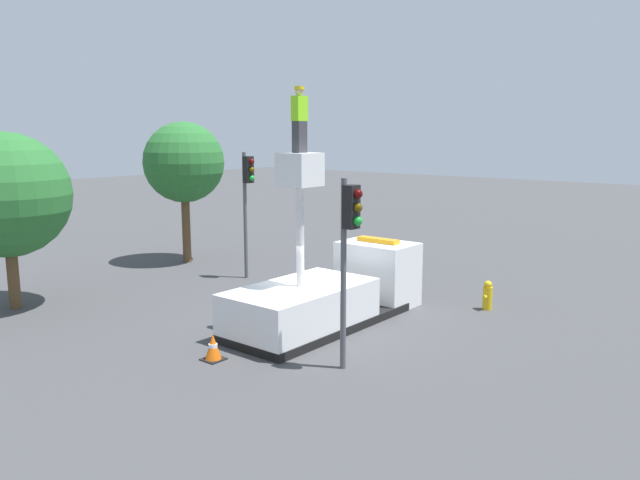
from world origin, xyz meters
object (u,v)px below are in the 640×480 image
worker (299,120)px  traffic_cone_rear (213,348)px  tree_right_bg (6,195)px  traffic_light_pole (349,236)px  traffic_light_across (247,190)px  bucket_truck (329,294)px  fire_hydrant (488,296)px  tree_left_bg (184,163)px

worker → traffic_cone_rear: worker is taller
tree_right_bg → worker: bearing=-65.7°
traffic_light_pole → traffic_light_across: bearing=59.1°
worker → traffic_cone_rear: (-3.01, 0.26, -5.61)m
traffic_light_pole → tree_right_bg: bearing=102.5°
tree_right_bg → traffic_light_across: bearing=-20.2°
worker → tree_right_bg: bearing=114.3°
bucket_truck → traffic_light_across: 6.91m
fire_hydrant → tree_right_bg: (-9.46, 11.85, 3.19)m
worker → tree_left_bg: (4.25, 10.26, -1.62)m
bucket_truck → traffic_cone_rear: (-4.31, 0.26, -0.53)m
worker → tree_left_bg: size_ratio=0.29×
traffic_light_across → fire_hydrant: size_ratio=5.16×
worker → traffic_light_pole: size_ratio=0.38×
fire_hydrant → tree_left_bg: bearing=95.4°
traffic_light_across → tree_right_bg: tree_right_bg is taller
bucket_truck → worker: bearing=180.0°
traffic_light_across → fire_hydrant: (1.77, -9.02, -2.99)m
traffic_cone_rear → bucket_truck: bearing=-3.5°
fire_hydrant → traffic_cone_rear: (-8.53, 3.37, -0.14)m
worker → tree_right_bg: worker is taller
worker → traffic_light_pole: 4.07m
tree_left_bg → traffic_light_across: bearing=-96.5°
traffic_light_pole → tree_left_bg: bearing=66.4°
traffic_light_across → tree_right_bg: (-7.70, 2.83, 0.21)m
bucket_truck → traffic_light_across: size_ratio=1.42×
bucket_truck → tree_right_bg: (-5.24, 8.75, 2.80)m
traffic_light_across → bucket_truck: bearing=-112.6°
traffic_light_pole → traffic_cone_rear: (-1.60, 2.98, -2.92)m
bucket_truck → fire_hydrant: bucket_truck is taller
bucket_truck → tree_right_bg: bearing=120.9°
traffic_light_across → traffic_cone_rear: bearing=-140.2°
worker → traffic_cone_rear: 6.37m
tree_left_bg → tree_right_bg: size_ratio=1.07×
bucket_truck → traffic_cone_rear: bearing=176.5°
traffic_light_across → tree_left_bg: 4.46m
bucket_truck → traffic_light_pole: 4.52m
fire_hydrant → traffic_cone_rear: 9.18m
worker → traffic_light_across: size_ratio=0.36×
bucket_truck → tree_left_bg: tree_left_bg is taller
traffic_light_pole → traffic_light_across: size_ratio=0.94×
traffic_light_pole → worker: bearing=62.6°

